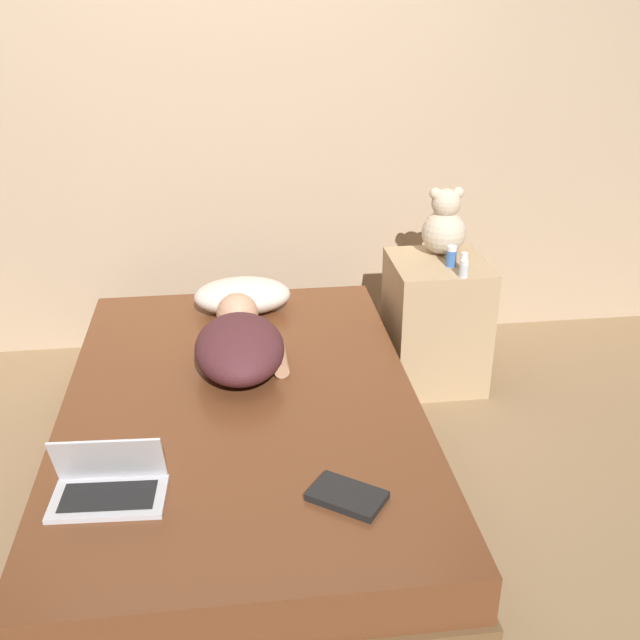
# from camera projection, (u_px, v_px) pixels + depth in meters

# --- Properties ---
(ground_plane) EXTENTS (12.00, 12.00, 0.00)m
(ground_plane) POSITION_uv_depth(u_px,v_px,m) (245.00, 482.00, 2.99)
(ground_plane) COLOR #937551
(wall_back) EXTENTS (8.00, 0.06, 2.60)m
(wall_back) POSITION_uv_depth(u_px,v_px,m) (224.00, 96.00, 3.61)
(wall_back) COLOR tan
(wall_back) RESTS_ON ground_plane
(bed) EXTENTS (1.35, 2.07, 0.40)m
(bed) POSITION_uv_depth(u_px,v_px,m) (243.00, 441.00, 2.90)
(bed) COLOR brown
(bed) RESTS_ON ground_plane
(nightstand) EXTENTS (0.44, 0.46, 0.62)m
(nightstand) POSITION_uv_depth(u_px,v_px,m) (435.00, 322.00, 3.61)
(nightstand) COLOR tan
(nightstand) RESTS_ON ground_plane
(pillow) EXTENTS (0.45, 0.29, 0.16)m
(pillow) POSITION_uv_depth(u_px,v_px,m) (242.00, 296.00, 3.49)
(pillow) COLOR beige
(pillow) RESTS_ON bed
(person_lying) EXTENTS (0.37, 0.70, 0.20)m
(person_lying) POSITION_uv_depth(u_px,v_px,m) (240.00, 343.00, 3.01)
(person_lying) COLOR #4C2328
(person_lying) RESTS_ON bed
(laptop) EXTENTS (0.35, 0.22, 0.20)m
(laptop) POSITION_uv_depth(u_px,v_px,m) (109.00, 484.00, 2.27)
(laptop) COLOR silver
(laptop) RESTS_ON bed
(teddy_bear) EXTENTS (0.21, 0.21, 0.32)m
(teddy_bear) POSITION_uv_depth(u_px,v_px,m) (444.00, 225.00, 3.52)
(teddy_bear) COLOR beige
(teddy_bear) RESTS_ON nightstand
(bottle_blue) EXTENTS (0.05, 0.05, 0.10)m
(bottle_blue) POSITION_uv_depth(u_px,v_px,m) (451.00, 256.00, 3.41)
(bottle_blue) COLOR #3866B2
(bottle_blue) RESTS_ON nightstand
(bottle_clear) EXTENTS (0.04, 0.04, 0.08)m
(bottle_clear) POSITION_uv_depth(u_px,v_px,m) (464.00, 269.00, 3.29)
(bottle_clear) COLOR silver
(bottle_clear) RESTS_ON nightstand
(bottle_white) EXTENTS (0.04, 0.04, 0.09)m
(bottle_white) POSITION_uv_depth(u_px,v_px,m) (464.00, 262.00, 3.34)
(bottle_white) COLOR white
(bottle_white) RESTS_ON nightstand
(book) EXTENTS (0.26, 0.24, 0.02)m
(book) POSITION_uv_depth(u_px,v_px,m) (347.00, 496.00, 2.27)
(book) COLOR black
(book) RESTS_ON bed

